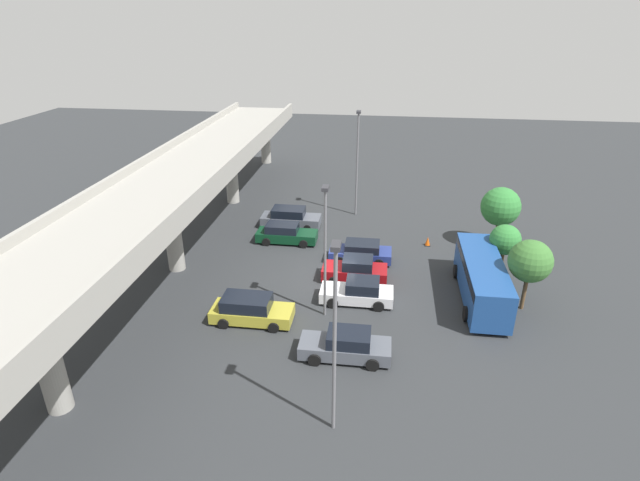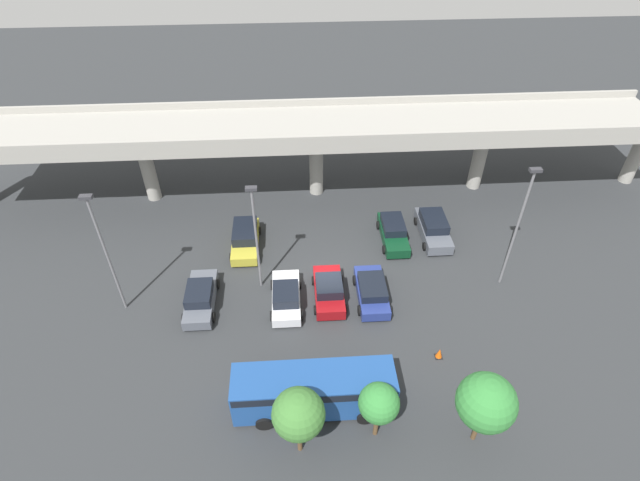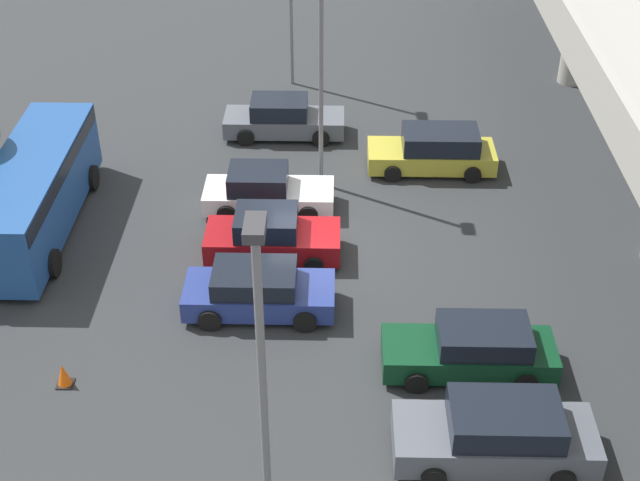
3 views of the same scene
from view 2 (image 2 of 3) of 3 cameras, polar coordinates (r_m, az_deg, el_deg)
ground_plane at (r=34.25m, az=0.68°, el=-5.07°), size 116.89×116.89×0.00m
highway_overpass at (r=39.97m, az=-0.45°, el=12.39°), size 55.67×6.54×6.98m
parked_car_0 at (r=33.36m, az=-13.51°, el=-6.32°), size 2.02×4.75×1.56m
parked_car_1 at (r=37.16m, az=-8.54°, el=0.28°), size 2.13×4.72×1.60m
parked_car_2 at (r=32.58m, az=-3.90°, el=-6.42°), size 2.05×4.49×1.54m
parked_car_3 at (r=32.87m, az=1.01°, el=-5.71°), size 2.11×4.32×1.61m
parked_car_4 at (r=33.04m, az=5.94°, el=-5.73°), size 2.11×4.43×1.47m
parked_car_5 at (r=37.81m, az=8.36°, el=1.01°), size 1.99×4.68×1.51m
parked_car_6 at (r=38.66m, az=12.83°, el=1.44°), size 2.15×4.90×1.63m
shuttle_bus at (r=27.18m, az=-0.72°, el=-16.58°), size 8.49×2.60×2.63m
lamp_post_near_aisle at (r=31.88m, az=-23.42°, el=-0.76°), size 0.70×0.35×8.85m
lamp_post_mid_lot at (r=33.37m, az=21.79°, el=2.03°), size 0.70×0.35×9.09m
lamp_post_by_overpass at (r=31.33m, az=-7.36°, el=1.02°), size 0.70×0.35×8.04m
tree_front_left at (r=24.52m, az=-2.48°, el=-19.23°), size 2.54×2.54×4.50m
tree_front_right at (r=25.47m, az=6.75°, el=-18.00°), size 2.04×2.04×3.81m
tree_front_far_right at (r=25.98m, az=18.47°, el=-17.16°), size 2.90×2.90×4.72m
traffic_cone at (r=30.86m, az=13.47°, el=-12.43°), size 0.44×0.44×0.70m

